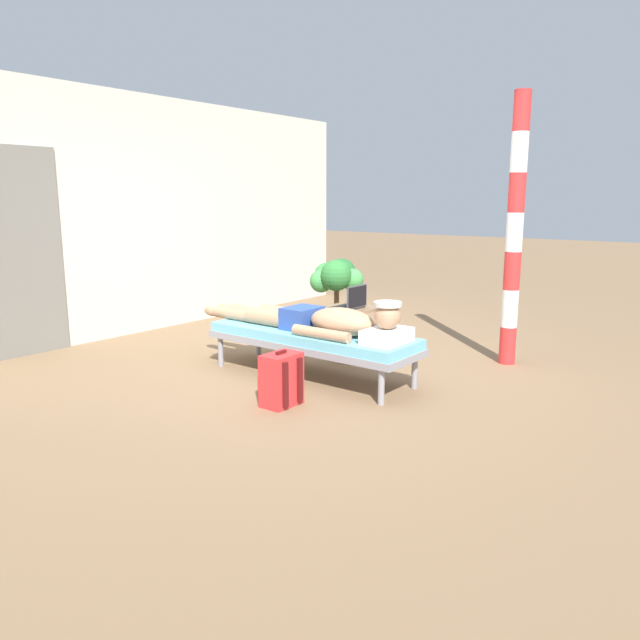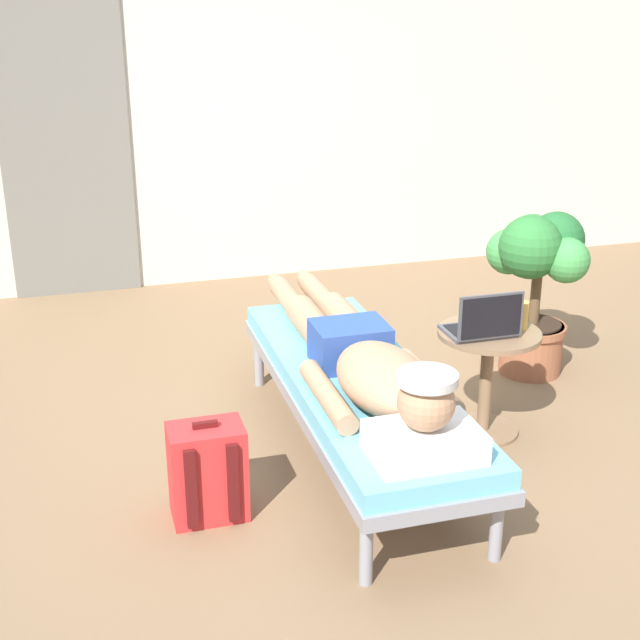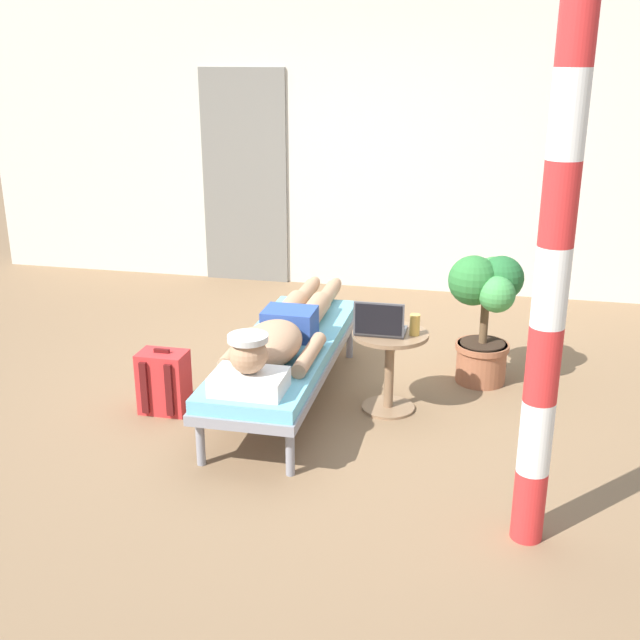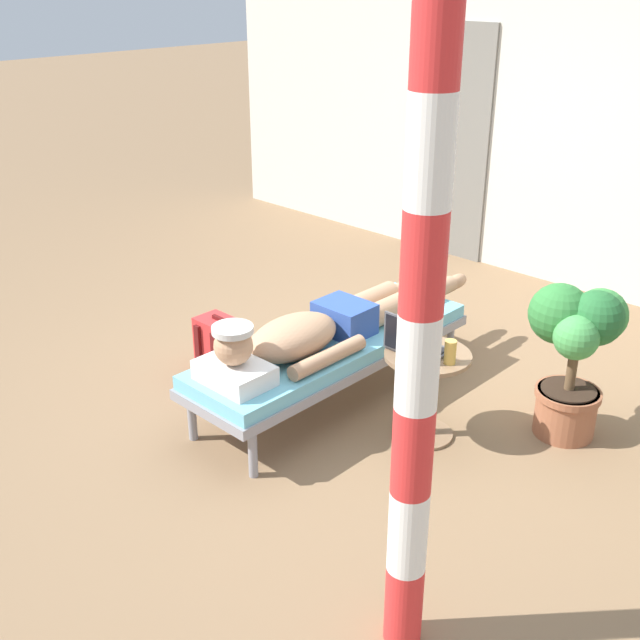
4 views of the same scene
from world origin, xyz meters
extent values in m
plane|color=#846647|center=(0.00, 0.00, 0.00)|extent=(40.00, 40.00, 0.00)
cube|color=beige|center=(-0.13, 2.69, 1.35)|extent=(7.60, 0.20, 2.70)
cube|color=slate|center=(-1.26, 2.58, 1.02)|extent=(0.84, 0.03, 2.04)
cylinder|color=gray|center=(-0.39, 0.75, 0.14)|extent=(0.05, 0.05, 0.28)
cylinder|color=gray|center=(0.12, 0.75, 0.14)|extent=(0.05, 0.05, 0.28)
cylinder|color=gray|center=(-0.39, -1.01, 0.14)|extent=(0.05, 0.05, 0.28)
cylinder|color=gray|center=(0.12, -1.01, 0.14)|extent=(0.05, 0.05, 0.28)
cube|color=gray|center=(-0.13, -0.13, 0.31)|extent=(0.61, 1.96, 0.06)
cube|color=#6BB7CC|center=(-0.13, -0.13, 0.38)|extent=(0.59, 1.92, 0.08)
cube|color=white|center=(-0.13, -0.90, 0.47)|extent=(0.40, 0.28, 0.11)
sphere|color=tan|center=(-0.13, -0.90, 0.64)|extent=(0.21, 0.21, 0.21)
cylinder|color=silver|center=(-0.13, -0.90, 0.73)|extent=(0.22, 0.22, 0.03)
ellipsoid|color=tan|center=(-0.13, -0.46, 0.54)|extent=(0.35, 0.60, 0.23)
cylinder|color=tan|center=(-0.35, -0.41, 0.46)|extent=(0.09, 0.55, 0.09)
cylinder|color=tan|center=(0.09, -0.41, 0.46)|extent=(0.09, 0.55, 0.09)
cube|color=#2D4C9E|center=(-0.13, -0.03, 0.52)|extent=(0.33, 0.26, 0.19)
cylinder|color=tan|center=(-0.22, 0.31, 0.49)|extent=(0.15, 0.42, 0.15)
cylinder|color=tan|center=(-0.22, 0.74, 0.47)|extent=(0.11, 0.44, 0.11)
ellipsoid|color=tan|center=(-0.22, 1.03, 0.47)|extent=(0.09, 0.20, 0.10)
cylinder|color=tan|center=(-0.05, 0.31, 0.49)|extent=(0.15, 0.42, 0.15)
cylinder|color=tan|center=(-0.05, 0.74, 0.47)|extent=(0.11, 0.44, 0.11)
ellipsoid|color=tan|center=(-0.05, 1.03, 0.47)|extent=(0.09, 0.20, 0.10)
cylinder|color=#8C6B4C|center=(0.53, -0.08, 0.01)|extent=(0.34, 0.34, 0.02)
cylinder|color=#8C6B4C|center=(0.53, -0.08, 0.26)|extent=(0.06, 0.06, 0.48)
cylinder|color=#8C6B4C|center=(0.53, -0.08, 0.51)|extent=(0.48, 0.48, 0.02)
cube|color=#4C4C51|center=(0.47, -0.08, 0.53)|extent=(0.31, 0.22, 0.02)
cube|color=black|center=(0.47, -0.07, 0.54)|extent=(0.27, 0.15, 0.00)
cube|color=#4C4C51|center=(0.47, -0.19, 0.64)|extent=(0.31, 0.01, 0.21)
cube|color=black|center=(0.47, -0.20, 0.64)|extent=(0.29, 0.00, 0.19)
cylinder|color=gold|center=(0.68, -0.09, 0.59)|extent=(0.06, 0.06, 0.13)
cube|color=red|center=(-0.86, -0.42, 0.20)|extent=(0.30, 0.20, 0.40)
cube|color=red|center=(-0.86, -0.30, 0.13)|extent=(0.23, 0.04, 0.18)
cube|color=#531212|center=(-0.94, -0.53, 0.20)|extent=(0.04, 0.02, 0.34)
cube|color=#531212|center=(-0.77, -0.53, 0.20)|extent=(0.04, 0.02, 0.34)
cube|color=#531212|center=(-0.86, -0.42, 0.41)|extent=(0.10, 0.02, 0.02)
cylinder|color=#9E5B3D|center=(1.10, 0.50, 0.14)|extent=(0.34, 0.34, 0.28)
cylinder|color=#9E5B3D|center=(1.10, 0.50, 0.26)|extent=(0.37, 0.37, 0.04)
cylinder|color=#332319|center=(1.10, 0.50, 0.29)|extent=(0.31, 0.31, 0.01)
cylinder|color=brown|center=(1.10, 0.50, 0.46)|extent=(0.06, 0.06, 0.36)
sphere|color=#23602D|center=(1.19, 0.49, 0.75)|extent=(0.30, 0.30, 0.30)
sphere|color=#38843D|center=(1.14, 0.66, 0.70)|extent=(0.30, 0.30, 0.30)
sphere|color=#429347|center=(0.98, 0.62, 0.67)|extent=(0.25, 0.25, 0.25)
sphere|color=#2D7233|center=(1.01, 0.44, 0.74)|extent=(0.33, 0.33, 0.33)
sphere|color=#429347|center=(1.16, 0.34, 0.69)|extent=(0.24, 0.24, 0.24)
camera|label=1|loc=(-4.16, -3.35, 1.54)|focal=34.15mm
camera|label=2|loc=(-1.29, -3.51, 2.03)|focal=49.69mm
camera|label=3|loc=(1.09, -4.59, 2.18)|focal=43.52mm
camera|label=4|loc=(2.72, -3.22, 2.44)|focal=43.66mm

